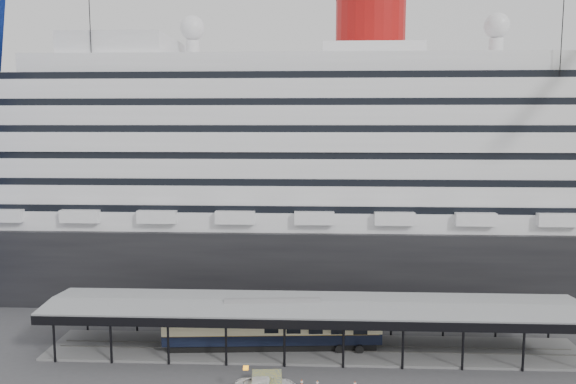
# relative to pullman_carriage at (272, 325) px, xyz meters

# --- Properties ---
(ground) EXTENTS (200.00, 200.00, 0.00)m
(ground) POSITION_rel_pullman_carriage_xyz_m (4.37, -5.00, -2.71)
(ground) COLOR #3D3D40
(ground) RESTS_ON ground
(cruise_ship) EXTENTS (130.00, 30.00, 43.90)m
(cruise_ship) POSITION_rel_pullman_carriage_xyz_m (4.42, 27.00, 15.64)
(cruise_ship) COLOR black
(cruise_ship) RESTS_ON ground
(platform_canopy) EXTENTS (56.00, 9.18, 5.30)m
(platform_canopy) POSITION_rel_pullman_carriage_xyz_m (4.37, 0.00, -0.35)
(platform_canopy) COLOR slate
(platform_canopy) RESTS_ON ground
(pullman_carriage) EXTENTS (22.97, 4.60, 22.40)m
(pullman_carriage) POSITION_rel_pullman_carriage_xyz_m (0.00, 0.00, 0.00)
(pullman_carriage) COLOR black
(pullman_carriage) RESTS_ON ground
(traffic_cone_left) EXTENTS (0.43, 0.43, 0.71)m
(traffic_cone_left) POSITION_rel_pullman_carriage_xyz_m (4.70, -8.32, -2.36)
(traffic_cone_left) COLOR #F15D0D
(traffic_cone_left) RESTS_ON ground
(traffic_cone_mid) EXTENTS (0.45, 0.45, 0.79)m
(traffic_cone_mid) POSITION_rel_pullman_carriage_xyz_m (3.27, -8.34, -2.32)
(traffic_cone_mid) COLOR #E0440C
(traffic_cone_mid) RESTS_ON ground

